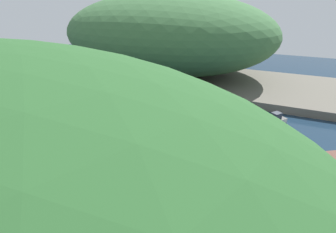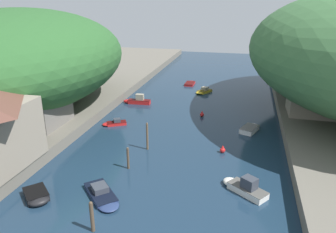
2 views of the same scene
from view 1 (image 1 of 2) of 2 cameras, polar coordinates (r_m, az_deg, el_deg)
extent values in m
plane|color=#192D42|center=(38.89, -2.86, -2.37)|extent=(130.00, 130.00, 0.00)
cube|color=#666056|center=(59.49, 7.53, 7.89)|extent=(22.00, 120.00, 1.39)
ellipsoid|color=#3D6B3D|center=(61.69, -0.26, 17.62)|extent=(34.60, 48.45, 17.38)
cube|color=slate|center=(20.98, -5.37, -19.33)|extent=(5.18, 6.74, 3.47)
pyramid|color=#38704C|center=(19.20, -5.70, -13.49)|extent=(5.59, 7.28, 1.96)
cube|color=gray|center=(54.25, 0.64, 8.90)|extent=(6.38, 5.58, 3.04)
pyramid|color=#3D4247|center=(53.71, 0.65, 11.09)|extent=(6.89, 6.03, 1.23)
cube|color=red|center=(30.31, -6.79, -10.72)|extent=(2.96, 2.40, 0.40)
ellipsoid|color=red|center=(29.22, -6.84, -12.24)|extent=(1.75, 1.69, 0.40)
cube|color=#450A0A|center=(30.18, -6.81, -10.39)|extent=(3.02, 2.44, 0.03)
cube|color=#333842|center=(30.12, -6.83, -9.93)|extent=(1.25, 1.22, 0.50)
cube|color=black|center=(27.59, 31.06, -18.57)|extent=(3.11, 3.08, 0.67)
ellipsoid|color=black|center=(28.47, 32.69, -17.54)|extent=(2.12, 2.14, 0.67)
cube|color=black|center=(27.37, 31.23, -18.02)|extent=(3.17, 3.14, 0.03)
cube|color=navy|center=(31.80, 27.02, -11.78)|extent=(4.29, 4.40, 0.39)
ellipsoid|color=navy|center=(33.22, 29.65, -10.75)|extent=(2.77, 2.79, 0.39)
cube|color=black|center=(31.68, 27.09, -11.47)|extent=(4.38, 4.49, 0.03)
cube|color=#333842|center=(31.45, 27.01, -11.12)|extent=(1.99, 2.00, 0.58)
cube|color=silver|center=(43.15, 22.23, -0.99)|extent=(3.88, 3.44, 0.64)
ellipsoid|color=silver|center=(41.80, 20.61, -1.54)|extent=(2.35, 2.27, 0.64)
cube|color=#504E4A|center=(43.02, 22.30, -0.59)|extent=(3.96, 3.51, 0.03)
cube|color=#333842|center=(42.90, 22.51, 0.09)|extent=(1.68, 1.63, 1.10)
cube|color=gold|center=(48.39, -21.14, 1.82)|extent=(2.80, 3.27, 0.46)
ellipsoid|color=gold|center=(47.08, -20.66, 1.28)|extent=(2.00, 1.99, 0.46)
cube|color=#4C3E0E|center=(48.31, -21.18, 2.09)|extent=(2.86, 3.33, 0.03)
cube|color=#9E937F|center=(48.29, -21.26, 2.44)|extent=(1.44, 1.42, 0.61)
cube|color=white|center=(45.68, 2.91, 2.35)|extent=(2.66, 3.36, 0.67)
ellipsoid|color=white|center=(46.61, 1.58, 2.84)|extent=(2.04, 1.96, 0.67)
cube|color=#525252|center=(45.55, 2.92, 2.76)|extent=(2.71, 3.43, 0.03)
cube|color=red|center=(35.84, -20.88, -6.06)|extent=(3.82, 1.33, 0.66)
ellipsoid|color=red|center=(34.69, -22.86, -7.48)|extent=(1.94, 1.17, 0.66)
cube|color=#450A0A|center=(35.67, -20.96, -5.58)|extent=(3.89, 1.36, 0.03)
cube|color=#9E937F|center=(35.51, -20.96, -4.79)|extent=(1.36, 0.86, 1.05)
cube|color=red|center=(49.90, -28.35, 1.08)|extent=(1.83, 3.31, 0.39)
ellipsoid|color=red|center=(51.17, -29.49, 1.38)|extent=(1.71, 1.67, 0.39)
cube|color=#450A0A|center=(49.82, -28.40, 1.30)|extent=(1.86, 3.38, 0.03)
cylinder|color=#4C3D2D|center=(31.73, 17.71, -8.00)|extent=(0.26, 0.26, 2.32)
sphere|color=#4C3D2D|center=(31.11, 17.99, -6.11)|extent=(0.24, 0.24, 0.24)
cylinder|color=brown|center=(32.63, 9.36, -5.11)|extent=(0.25, 0.25, 3.28)
sphere|color=brown|center=(31.83, 9.57, -2.46)|extent=(0.23, 0.23, 0.23)
sphere|color=red|center=(41.60, -6.42, -0.16)|extent=(0.61, 0.61, 0.61)
cone|color=red|center=(41.41, -6.45, 0.42)|extent=(0.30, 0.30, 0.30)
sphere|color=red|center=(41.17, 10.85, -0.71)|extent=(0.64, 0.64, 0.64)
cone|color=red|center=(40.97, 10.90, -0.10)|extent=(0.32, 0.32, 0.32)
camera|label=2|loc=(47.36, 61.70, 11.88)|focal=35.00mm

